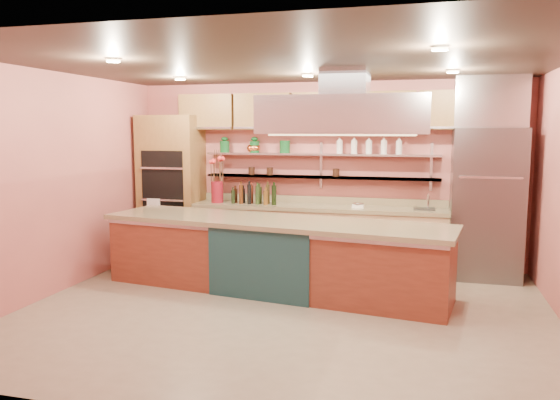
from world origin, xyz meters
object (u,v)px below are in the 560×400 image
(island, at_px, (273,255))
(green_canister, at_px, (285,147))
(refrigerator, at_px, (486,204))
(flower_vase, at_px, (217,192))
(kitchen_scale, at_px, (358,204))
(copper_kettle, at_px, (252,148))

(island, distance_m, green_canister, 2.09)
(refrigerator, distance_m, flower_vase, 4.00)
(island, xyz_separation_m, flower_vase, (-1.30, 1.37, 0.63))
(kitchen_scale, bearing_deg, green_canister, 152.36)
(refrigerator, relative_size, flower_vase, 6.21)
(island, bearing_deg, flower_vase, 141.63)
(flower_vase, distance_m, kitchen_scale, 2.23)
(flower_vase, bearing_deg, kitchen_scale, 0.00)
(island, bearing_deg, copper_kettle, 124.49)
(refrigerator, height_order, flower_vase, refrigerator)
(flower_vase, bearing_deg, copper_kettle, 23.26)
(refrigerator, height_order, island, refrigerator)
(refrigerator, xyz_separation_m, island, (-2.70, -1.36, -0.58))
(kitchen_scale, bearing_deg, copper_kettle, 155.62)
(refrigerator, distance_m, copper_kettle, 3.57)
(kitchen_scale, relative_size, copper_kettle, 1.00)
(island, height_order, green_canister, green_canister)
(flower_vase, bearing_deg, refrigerator, -0.14)
(island, height_order, copper_kettle, copper_kettle)
(copper_kettle, bearing_deg, flower_vase, -156.74)
(flower_vase, relative_size, green_canister, 1.77)
(copper_kettle, bearing_deg, island, -63.48)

